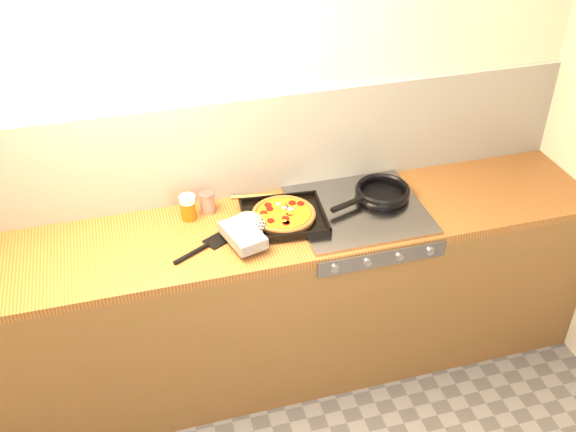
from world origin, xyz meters
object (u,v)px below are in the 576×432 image
object	(u,v)px
frying_pan	(381,192)
tomato_can	(207,202)
pizza_on_tray	(272,220)
juice_glass	(188,207)

from	to	relation	value
frying_pan	tomato_can	xyz separation A→B (m)	(-0.82, 0.12, 0.01)
frying_pan	tomato_can	size ratio (longest dim) A/B	4.62
pizza_on_tray	tomato_can	bearing A→B (deg)	141.67
pizza_on_tray	frying_pan	xyz separation A→B (m)	(0.56, 0.08, -0.00)
frying_pan	tomato_can	world-z (taller)	tomato_can
frying_pan	juice_glass	distance (m)	0.92
pizza_on_tray	frying_pan	bearing A→B (deg)	8.27
tomato_can	juice_glass	bearing A→B (deg)	-159.86
pizza_on_tray	tomato_can	world-z (taller)	tomato_can
pizza_on_tray	frying_pan	size ratio (longest dim) A/B	1.10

